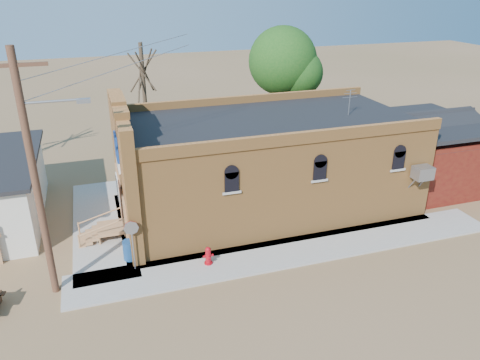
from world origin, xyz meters
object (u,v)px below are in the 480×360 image
object	(u,v)px
fire_hydrant	(208,256)
trash_barrel	(130,250)
brick_bar	(262,164)
utility_pole	(36,174)
stop_sign	(132,233)

from	to	relation	value
fire_hydrant	trash_barrel	distance (m)	3.30
brick_bar	utility_pole	bearing A→B (deg)	-156.31
stop_sign	brick_bar	bearing A→B (deg)	52.71
fire_hydrant	stop_sign	distance (m)	3.22
utility_pole	stop_sign	world-z (taller)	utility_pole
trash_barrel	stop_sign	bearing A→B (deg)	-82.27
utility_pole	stop_sign	bearing A→B (deg)	8.41
stop_sign	trash_barrel	xyz separation A→B (m)	(-0.11, 0.80, -1.25)
brick_bar	trash_barrel	xyz separation A→B (m)	(-6.94, -3.06, -1.84)
utility_pole	fire_hydrant	bearing A→B (deg)	-1.20
utility_pole	stop_sign	size ratio (longest dim) A/B	4.16
brick_bar	fire_hydrant	distance (m)	6.21
fire_hydrant	trash_barrel	bearing A→B (deg)	142.10
brick_bar	stop_sign	size ratio (longest dim) A/B	7.58
utility_pole	stop_sign	distance (m)	4.25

